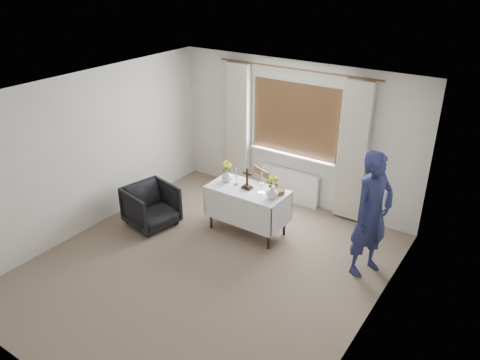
% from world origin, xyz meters
% --- Properties ---
extents(ground, '(5.00, 5.00, 0.00)m').
position_xyz_m(ground, '(0.00, 0.00, 0.00)').
color(ground, '#7F6D58').
rests_on(ground, ground).
extents(altar_table, '(1.24, 0.64, 0.76)m').
position_xyz_m(altar_table, '(-0.06, 1.13, 0.38)').
color(altar_table, white).
rests_on(altar_table, ground).
extents(wooden_chair, '(0.56, 0.56, 0.94)m').
position_xyz_m(wooden_chair, '(-0.16, 1.39, 0.47)').
color(wooden_chair, brown).
rests_on(wooden_chair, ground).
extents(armchair, '(0.89, 0.87, 0.68)m').
position_xyz_m(armchair, '(-1.47, 0.43, 0.34)').
color(armchair, black).
rests_on(armchair, ground).
extents(person, '(0.66, 0.77, 1.79)m').
position_xyz_m(person, '(1.87, 1.19, 0.90)').
color(person, navy).
rests_on(person, ground).
extents(radiator, '(1.10, 0.10, 0.60)m').
position_xyz_m(radiator, '(0.00, 2.42, 0.30)').
color(radiator, white).
rests_on(radiator, ground).
extents(wooden_cross, '(0.16, 0.12, 0.34)m').
position_xyz_m(wooden_cross, '(-0.07, 1.13, 0.93)').
color(wooden_cross, black).
rests_on(wooden_cross, altar_table).
extents(candlestick_left, '(0.11, 0.11, 0.30)m').
position_xyz_m(candlestick_left, '(-0.28, 1.14, 0.91)').
color(candlestick_left, silver).
rests_on(candlestick_left, altar_table).
extents(candlestick_right, '(0.12, 0.12, 0.34)m').
position_xyz_m(candlestick_right, '(0.20, 1.12, 0.93)').
color(candlestick_right, silver).
rests_on(candlestick_right, altar_table).
extents(flower_vase_left, '(0.20, 0.20, 0.18)m').
position_xyz_m(flower_vase_left, '(-0.47, 1.16, 0.85)').
color(flower_vase_left, silver).
rests_on(flower_vase_left, altar_table).
extents(flower_vase_right, '(0.24, 0.24, 0.19)m').
position_xyz_m(flower_vase_right, '(0.41, 1.08, 0.86)').
color(flower_vase_right, silver).
rests_on(flower_vase_right, altar_table).
extents(wicker_basket, '(0.23, 0.23, 0.07)m').
position_xyz_m(wicker_basket, '(0.42, 1.26, 0.80)').
color(wicker_basket, brown).
rests_on(wicker_basket, altar_table).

